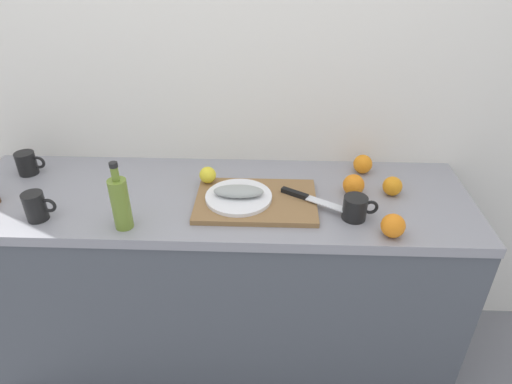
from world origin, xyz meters
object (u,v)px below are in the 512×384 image
object	(u,v)px
white_plate	(239,197)
olive_oil_bottle	(120,202)
coffee_mug_1	(27,163)
lemon_0	(208,175)
fish_fillet	(239,191)
cutting_board	(256,201)
chef_knife	(307,197)
orange_0	(392,186)
coffee_mug_2	(356,208)
coffee_mug_0	(36,206)

from	to	relation	value
white_plate	olive_oil_bottle	distance (m)	0.43
olive_oil_bottle	coffee_mug_1	distance (m)	0.63
lemon_0	fish_fillet	bearing A→B (deg)	-42.00
fish_fillet	coffee_mug_1	size ratio (longest dim) A/B	1.57
cutting_board	coffee_mug_1	bearing A→B (deg)	168.67
chef_knife	orange_0	size ratio (longest dim) A/B	3.49
cutting_board	fish_fillet	world-z (taller)	fish_fillet
olive_oil_bottle	fish_fillet	bearing A→B (deg)	22.85
fish_fillet	coffee_mug_2	size ratio (longest dim) A/B	1.49
white_plate	lemon_0	bearing A→B (deg)	138.00
coffee_mug_1	fish_fillet	bearing A→B (deg)	-12.27
chef_knife	fish_fillet	bearing A→B (deg)	-147.72
coffee_mug_1	orange_0	bearing A→B (deg)	-4.20
coffee_mug_1	coffee_mug_2	size ratio (longest dim) A/B	0.95
cutting_board	orange_0	bearing A→B (deg)	9.06
lemon_0	coffee_mug_0	size ratio (longest dim) A/B	0.58
fish_fillet	lemon_0	size ratio (longest dim) A/B	2.84
cutting_board	coffee_mug_2	size ratio (longest dim) A/B	3.61
cutting_board	fish_fillet	bearing A→B (deg)	-177.93
cutting_board	coffee_mug_1	distance (m)	0.99
white_plate	coffee_mug_0	xyz separation A→B (m)	(-0.71, -0.13, 0.03)
fish_fillet	orange_0	xyz separation A→B (m)	(0.59, 0.09, -0.02)
lemon_0	orange_0	bearing A→B (deg)	-2.53
coffee_mug_0	fish_fillet	bearing A→B (deg)	10.40
cutting_board	chef_knife	size ratio (longest dim) A/B	1.74
cutting_board	orange_0	xyz separation A→B (m)	(0.53, 0.08, 0.03)
cutting_board	coffee_mug_0	bearing A→B (deg)	-170.29
fish_fillet	coffee_mug_1	xyz separation A→B (m)	(-0.90, 0.20, -0.00)
coffee_mug_0	coffee_mug_1	world-z (taller)	coffee_mug_0
chef_knife	olive_oil_bottle	distance (m)	0.67
coffee_mug_2	orange_0	bearing A→B (deg)	45.18
orange_0	chef_knife	bearing A→B (deg)	-166.38
white_plate	lemon_0	size ratio (longest dim) A/B	3.79
orange_0	fish_fillet	bearing A→B (deg)	-171.70
white_plate	coffee_mug_2	xyz separation A→B (m)	(0.43, -0.08, 0.02)
chef_knife	coffee_mug_1	distance (m)	1.18
white_plate	chef_knife	size ratio (longest dim) A/B	0.96
coffee_mug_0	orange_0	world-z (taller)	coffee_mug_0
olive_oil_bottle	coffee_mug_2	size ratio (longest dim) A/B	2.01
coffee_mug_1	orange_0	distance (m)	1.50
chef_knife	lemon_0	distance (m)	0.41
cutting_board	lemon_0	size ratio (longest dim) A/B	6.86
coffee_mug_2	coffee_mug_0	bearing A→B (deg)	-177.56
lemon_0	coffee_mug_2	distance (m)	0.59
white_plate	coffee_mug_2	bearing A→B (deg)	-10.97
fish_fillet	coffee_mug_1	bearing A→B (deg)	167.73
chef_knife	cutting_board	bearing A→B (deg)	-148.03
white_plate	chef_knife	xyz separation A→B (m)	(0.26, 0.01, 0.00)
olive_oil_bottle	coffee_mug_1	size ratio (longest dim) A/B	2.11
olive_oil_bottle	coffee_mug_1	xyz separation A→B (m)	(-0.51, 0.36, -0.05)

